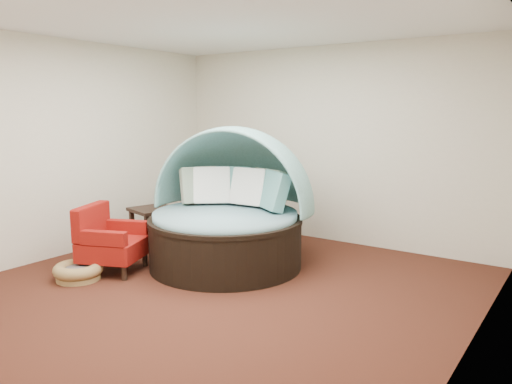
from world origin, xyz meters
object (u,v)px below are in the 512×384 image
Objects in this scene: canopy_daybed at (229,201)px; red_armchair at (109,241)px; side_table at (154,221)px; pet_basket at (78,271)px.

canopy_daybed is 1.50m from red_armchair.
side_table is at bearing 87.83° from red_armchair.
pet_basket is 1.58m from side_table.
canopy_daybed is 3.56× the size of pet_basket.
side_table reaches higher than pet_basket.
canopy_daybed is 3.27× the size of side_table.
red_armchair is (-1.00, -1.04, -0.43)m from canopy_daybed.
side_table is (-0.36, 1.52, 0.25)m from pet_basket.
side_table is (-0.40, 1.11, -0.02)m from red_armchair.
canopy_daybed is 2.57× the size of red_armchair.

